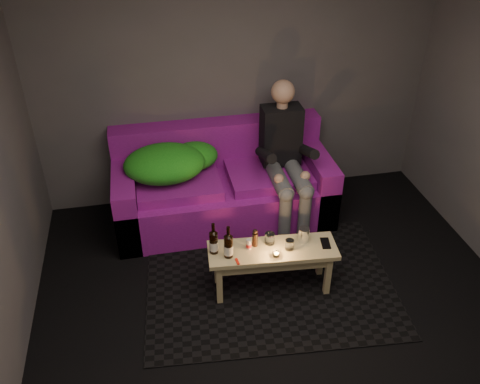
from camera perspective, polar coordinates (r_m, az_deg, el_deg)
The scene contains 17 objects.
floor at distance 4.08m, azimuth 6.10°, elevation -16.90°, with size 4.50×4.50×0.00m, color black.
room at distance 3.40m, azimuth 5.47°, elevation 7.37°, with size 4.50×4.50×4.50m.
rug at distance 4.54m, azimuth 3.33°, elevation -10.16°, with size 2.14×1.55×0.01m, color black.
sofa at distance 5.15m, azimuth -1.98°, elevation 0.55°, with size 2.13×0.96×0.92m.
green_blanket at distance 4.92m, azimuth -7.93°, elevation 3.36°, with size 0.94×0.64×0.32m.
person at distance 4.92m, azimuth 5.08°, elevation 4.19°, with size 0.38×0.89×1.42m.
coffee_table at distance 4.27m, azimuth 3.66°, elevation -7.17°, with size 1.09×0.43×0.44m.
beer_bottle_a at distance 4.11m, azimuth -2.98°, elevation -5.62°, with size 0.07×0.07×0.29m.
beer_bottle_b at distance 4.06m, azimuth -1.31°, elevation -6.05°, with size 0.07×0.07×0.30m.
salt_shaker at distance 4.18m, azimuth 0.99°, elevation -5.87°, with size 0.04×0.04×0.09m, color silver.
pepper_mill at distance 4.20m, azimuth 1.69°, elevation -5.36°, with size 0.05×0.05×0.13m, color black.
tumbler_back at distance 4.24m, azimuth 3.36°, elevation -5.22°, with size 0.08×0.08×0.10m, color white.
tealight at distance 4.13m, azimuth 4.10°, elevation -6.98°, with size 0.05×0.05×0.04m.
tumbler_front at distance 4.19m, azimuth 5.58°, elevation -5.91°, with size 0.07×0.07×0.09m, color white.
steel_cup at distance 4.28m, azimuth 7.16°, elevation -4.78°, with size 0.09×0.09×0.13m, color silver.
smartphone at distance 4.31m, azimuth 9.57°, elevation -5.69°, with size 0.07×0.15×0.01m, color black.
red_lighter at distance 4.08m, azimuth -0.31°, elevation -7.80°, with size 0.02×0.07×0.01m, color red.
Camera 1 is at (-0.92, -2.45, 3.13)m, focal length 38.00 mm.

